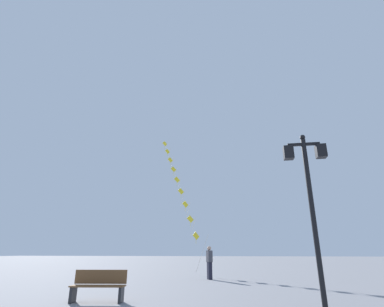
{
  "coord_description": "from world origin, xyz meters",
  "views": [
    {
      "loc": [
        0.13,
        -0.8,
        1.42
      ],
      "look_at": [
        -2.5,
        15.72,
        7.14
      ],
      "focal_mm": 26.9,
      "sensor_mm": 36.0,
      "label": 1
    }
  ],
  "objects": [
    {
      "name": "twin_lantern_lamp_post",
      "position": [
        2.19,
        7.81,
        3.33
      ],
      "size": [
        1.22,
        0.28,
        4.82
      ],
      "color": "black",
      "rests_on": "ground_plane"
    },
    {
      "name": "ground_plane",
      "position": [
        0.0,
        20.0,
        0.0
      ],
      "size": [
        160.0,
        160.0,
        0.0
      ],
      "primitive_type": "plane",
      "color": "gray"
    },
    {
      "name": "kite_train",
      "position": [
        -4.67,
        22.24,
        6.72
      ],
      "size": [
        5.59,
        9.42,
        12.34
      ],
      "color": "brown",
      "rests_on": "ground_plane"
    },
    {
      "name": "kite_flyer",
      "position": [
        -1.57,
        15.9,
        0.9
      ],
      "size": [
        0.42,
        0.62,
        1.71
      ],
      "rotation": [
        0.0,
        0.0,
        2.03
      ],
      "color": "#1E1E2D",
      "rests_on": "ground_plane"
    },
    {
      "name": "park_bench",
      "position": [
        -4.12,
        8.07,
        0.45
      ],
      "size": [
        1.64,
        0.64,
        0.89
      ],
      "rotation": [
        0.0,
        0.0,
        0.12
      ],
      "color": "brown",
      "rests_on": "ground_plane"
    }
  ]
}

